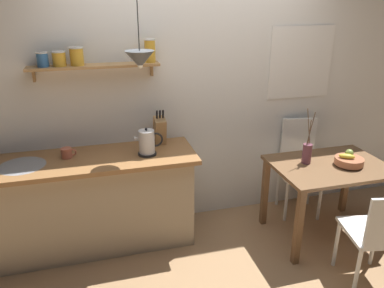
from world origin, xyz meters
name	(u,v)px	position (x,y,z in m)	size (l,w,h in m)	color
ground_plane	(209,246)	(0.00, 0.00, 0.00)	(14.00, 14.00, 0.00)	#A87F56
back_wall	(211,89)	(0.20, 0.65, 1.35)	(6.80, 0.11, 2.70)	white
kitchen_counter	(94,202)	(-1.00, 0.32, 0.45)	(1.83, 0.63, 0.90)	tan
wall_shelf	(91,60)	(-0.91, 0.49, 1.69)	(1.09, 0.20, 0.33)	tan
dining_table	(329,176)	(1.13, -0.09, 0.64)	(1.04, 0.75, 0.75)	brown
dining_chair_near	(377,234)	(1.07, -0.83, 0.50)	(0.47, 0.51, 0.88)	white
dining_chair_far	(299,162)	(1.12, 0.42, 0.55)	(0.48, 0.46, 1.01)	white
fruit_bowl	(349,160)	(1.27, -0.15, 0.80)	(0.26, 0.26, 0.14)	#BC704C
twig_vase	(307,153)	(0.93, 0.00, 0.85)	(0.09, 0.08, 0.52)	brown
electric_kettle	(147,143)	(-0.51, 0.24, 1.01)	(0.25, 0.16, 0.25)	black
knife_block	(160,130)	(-0.35, 0.48, 1.03)	(0.10, 0.19, 0.34)	tan
coffee_mug_by_sink	(67,153)	(-1.19, 0.36, 0.94)	(0.13, 0.09, 0.09)	#C6664C
pendant_lamp	(140,59)	(-0.54, 0.22, 1.73)	(0.24, 0.24, 0.63)	black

